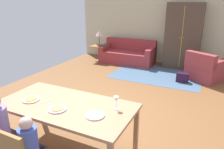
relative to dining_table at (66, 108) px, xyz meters
name	(u,v)px	position (x,y,z in m)	size (l,w,h in m)	color
ground_plane	(132,99)	(0.24, 2.06, -0.70)	(6.67, 6.66, 0.02)	brown
back_wall	(168,25)	(0.24, 5.44, 0.66)	(6.67, 0.10, 2.70)	beige
dining_table	(66,108)	(0.00, 0.00, 0.00)	(1.95, 0.97, 0.76)	#AC7A56
plate_near_man	(31,100)	(-0.54, -0.12, 0.07)	(0.25, 0.25, 0.02)	silver
pizza_near_man	(31,99)	(-0.54, -0.12, 0.09)	(0.17, 0.17, 0.01)	gold
plate_near_child	(57,109)	(0.00, -0.18, 0.07)	(0.25, 0.25, 0.02)	silver
pizza_near_child	(57,108)	(0.00, -0.18, 0.09)	(0.17, 0.17, 0.01)	#E0A64F
plate_near_woman	(95,115)	(0.54, -0.10, 0.07)	(0.25, 0.25, 0.02)	silver
wine_glass	(116,100)	(0.70, 0.18, 0.20)	(0.07, 0.07, 0.19)	silver
fork	(47,101)	(-0.29, -0.05, 0.07)	(0.02, 0.15, 0.01)	silver
knife	(80,104)	(0.18, 0.10, 0.07)	(0.01, 0.17, 0.01)	silver
person_man	(1,135)	(-0.54, -0.67, -0.18)	(0.30, 0.41, 1.11)	#2D3653
area_rug	(157,75)	(0.33, 3.98, -0.69)	(2.60, 1.80, 0.01)	#45607C
couch	(128,54)	(-0.99, 4.84, -0.39)	(1.90, 0.86, 0.82)	#993134
armchair	(205,69)	(1.64, 4.13, -0.38)	(1.16, 1.16, 0.82)	#913539
armoire	(183,36)	(0.83, 5.05, 0.36)	(1.10, 0.59, 2.10)	#493729
side_table	(99,51)	(-2.01, 4.58, -0.32)	(0.56, 0.56, 0.58)	brown
table_lamp	(99,34)	(-2.01, 4.58, 0.31)	(0.26, 0.26, 0.54)	#443932
book_lower	(104,45)	(-1.86, 4.62, -0.10)	(0.22, 0.16, 0.03)	maroon
book_upper	(103,45)	(-1.85, 4.56, -0.07)	(0.22, 0.16, 0.03)	#275789
handbag	(182,78)	(1.11, 3.68, -0.56)	(0.32, 0.16, 0.26)	#291229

